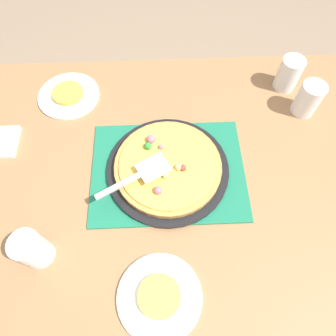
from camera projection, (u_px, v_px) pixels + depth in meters
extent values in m
plane|color=#84705B|center=(168.00, 236.00, 1.60)|extent=(8.00, 8.00, 0.00)
cube|color=olive|center=(168.00, 173.00, 0.96)|extent=(1.40, 1.00, 0.03)
cube|color=olive|center=(36.00, 134.00, 1.48)|extent=(0.07, 0.07, 0.72)
cube|color=olive|center=(290.00, 125.00, 1.51)|extent=(0.07, 0.07, 0.72)
cube|color=#196B4C|center=(168.00, 171.00, 0.94)|extent=(0.48, 0.36, 0.01)
cylinder|color=black|center=(168.00, 169.00, 0.93)|extent=(0.38, 0.38, 0.01)
cylinder|color=#B78442|center=(168.00, 166.00, 0.92)|extent=(0.33, 0.33, 0.02)
cylinder|color=#EAB747|center=(168.00, 164.00, 0.91)|extent=(0.30, 0.30, 0.01)
sphere|color=#B76675|center=(151.00, 139.00, 0.94)|extent=(0.03, 0.03, 0.03)
sphere|color=#338433|center=(148.00, 146.00, 0.93)|extent=(0.02, 0.02, 0.02)
sphere|color=#B76675|center=(158.00, 190.00, 0.86)|extent=(0.03, 0.03, 0.03)
sphere|color=#E5CC7F|center=(165.00, 176.00, 0.88)|extent=(0.02, 0.02, 0.02)
sphere|color=red|center=(183.00, 168.00, 0.89)|extent=(0.02, 0.02, 0.02)
sphere|color=#338433|center=(153.00, 173.00, 0.88)|extent=(0.02, 0.02, 0.02)
sphere|color=#B76675|center=(161.00, 147.00, 0.93)|extent=(0.02, 0.02, 0.02)
sphere|color=#E5CC7F|center=(179.00, 167.00, 0.89)|extent=(0.02, 0.02, 0.02)
cylinder|color=white|center=(69.00, 96.00, 1.09)|extent=(0.22, 0.22, 0.01)
cylinder|color=white|center=(160.00, 297.00, 0.77)|extent=(0.22, 0.22, 0.01)
cylinder|color=gold|center=(68.00, 93.00, 1.07)|extent=(0.11, 0.11, 0.02)
cylinder|color=#EAB747|center=(159.00, 296.00, 0.75)|extent=(0.11, 0.11, 0.02)
cylinder|color=white|center=(308.00, 99.00, 1.01)|extent=(0.08, 0.08, 0.12)
cylinder|color=white|center=(32.00, 249.00, 0.77)|extent=(0.08, 0.08, 0.12)
cylinder|color=white|center=(289.00, 74.00, 1.06)|extent=(0.08, 0.08, 0.12)
cube|color=silver|center=(153.00, 168.00, 0.87)|extent=(0.11, 0.10, 0.00)
cube|color=#B2B2B7|center=(118.00, 186.00, 0.84)|extent=(0.13, 0.08, 0.01)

